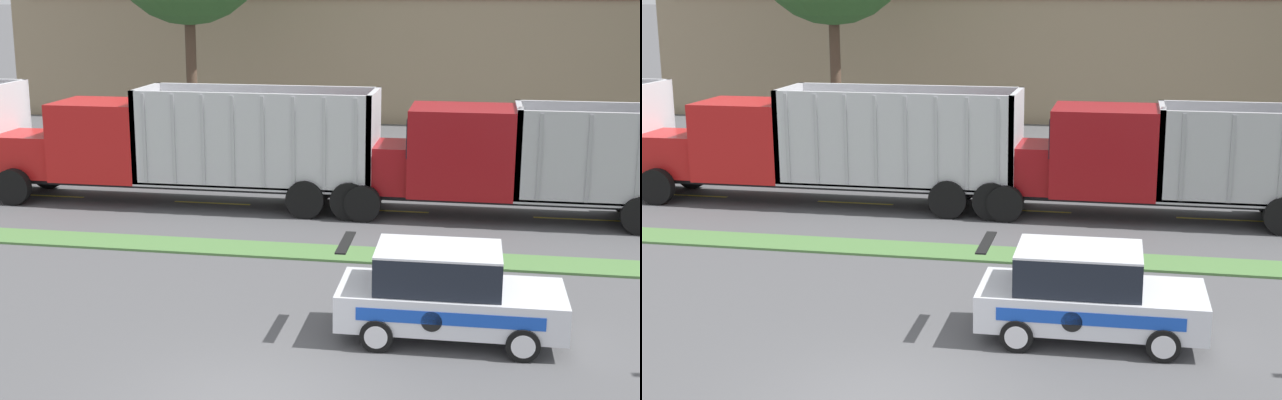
{
  "view_description": "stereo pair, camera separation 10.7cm",
  "coord_description": "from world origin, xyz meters",
  "views": [
    {
      "loc": [
        3.48,
        -12.54,
        6.45
      ],
      "look_at": [
        -0.3,
        8.16,
        1.4
      ],
      "focal_mm": 50.0,
      "sensor_mm": 36.0,
      "label": 1
    },
    {
      "loc": [
        3.59,
        -12.53,
        6.45
      ],
      "look_at": [
        -0.3,
        8.16,
        1.4
      ],
      "focal_mm": 50.0,
      "sensor_mm": 36.0,
      "label": 2
    }
  ],
  "objects": [
    {
      "name": "rally_car",
      "position": [
        2.98,
        3.4,
        0.88
      ],
      "size": [
        4.21,
        2.04,
        1.78
      ],
      "color": "silver",
      "rests_on": "ground_plane"
    },
    {
      "name": "dump_truck_trail",
      "position": [
        3.98,
        12.75,
        1.6
      ],
      "size": [
        11.77,
        2.66,
        3.3
      ],
      "color": "black",
      "rests_on": "ground_plane"
    },
    {
      "name": "centre_line_5",
      "position": [
        6.27,
        12.92,
        0.0
      ],
      "size": [
        2.4,
        0.14,
        0.01
      ],
      "primitive_type": "cube",
      "color": "yellow",
      "rests_on": "ground_plane"
    },
    {
      "name": "store_building_backdrop",
      "position": [
        -1.0,
        35.94,
        3.37
      ],
      "size": [
        38.34,
        12.1,
        6.73
      ],
      "color": "#9E896B",
      "rests_on": "ground_plane"
    },
    {
      "name": "centre_line_3",
      "position": [
        -4.53,
        12.92,
        0.0
      ],
      "size": [
        2.4,
        0.14,
        0.01
      ],
      "primitive_type": "cube",
      "color": "yellow",
      "rests_on": "ground_plane"
    },
    {
      "name": "centre_line_2",
      "position": [
        -9.93,
        12.92,
        0.0
      ],
      "size": [
        2.4,
        0.14,
        0.01
      ],
      "primitive_type": "cube",
      "color": "yellow",
      "rests_on": "ground_plane"
    },
    {
      "name": "dump_truck_lead",
      "position": [
        -6.48,
        12.8,
        1.64
      ],
      "size": [
        12.11,
        2.61,
        3.54
      ],
      "color": "black",
      "rests_on": "ground_plane"
    },
    {
      "name": "centre_line_4",
      "position": [
        0.87,
        12.92,
        0.0
      ],
      "size": [
        2.4,
        0.14,
        0.01
      ],
      "primitive_type": "cube",
      "color": "yellow",
      "rests_on": "ground_plane"
    },
    {
      "name": "grass_verge",
      "position": [
        0.0,
        8.28,
        0.03
      ],
      "size": [
        120.0,
        1.28,
        0.06
      ],
      "primitive_type": "cube",
      "color": "#517F42",
      "rests_on": "ground_plane"
    }
  ]
}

